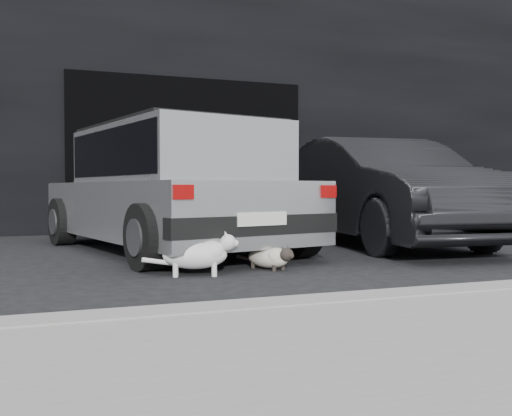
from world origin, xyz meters
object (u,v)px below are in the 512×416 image
object	(u,v)px
silver_hatchback	(171,183)
cat_white	(199,254)
cat_siamese	(271,258)
second_car	(381,191)

from	to	relation	value
silver_hatchback	cat_white	bearing A→B (deg)	-108.24
cat_siamese	second_car	bearing A→B (deg)	-168.09
silver_hatchback	second_car	distance (m)	2.75
cat_siamese	cat_white	size ratio (longest dim) A/B	0.78
second_car	cat_siamese	world-z (taller)	second_car
second_car	cat_white	bearing A→B (deg)	-144.19
cat_siamese	cat_white	distance (m)	0.72
silver_hatchback	cat_white	distance (m)	2.01
silver_hatchback	second_car	world-z (taller)	silver_hatchback
cat_white	cat_siamese	bearing A→B (deg)	114.37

